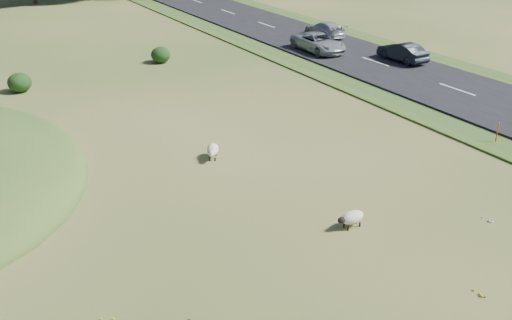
{
  "coord_description": "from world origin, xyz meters",
  "views": [
    {
      "loc": [
        -10.13,
        -16.21,
        12.04
      ],
      "look_at": [
        2.0,
        4.0,
        1.0
      ],
      "focal_mm": 40.0,
      "sensor_mm": 36.0,
      "label": 1
    }
  ],
  "objects": [
    {
      "name": "sheep_0",
      "position": [
        3.09,
        -1.53,
        0.45
      ],
      "size": [
        1.23,
        0.54,
        0.72
      ],
      "rotation": [
        0.0,
        0.0,
        3.14
      ],
      "color": "beige",
      "rests_on": "ground"
    },
    {
      "name": "car_0",
      "position": [
        18.1,
        20.89,
        0.99
      ],
      "size": [
        2.44,
        5.3,
        1.47
      ],
      "primitive_type": "imported",
      "color": "#9FA2A6",
      "rests_on": "road"
    },
    {
      "name": "road",
      "position": [
        20.0,
        30.0,
        0.12
      ],
      "size": [
        8.0,
        150.0,
        0.25
      ],
      "primitive_type": "cube",
      "color": "black",
      "rests_on": "ground"
    },
    {
      "name": "car_5",
      "position": [
        21.9,
        15.14,
        0.96
      ],
      "size": [
        1.5,
        4.3,
        1.42
      ],
      "primitive_type": "imported",
      "rotation": [
        0.0,
        0.0,
        3.14
      ],
      "color": "black",
      "rests_on": "road"
    },
    {
      "name": "sheep_3",
      "position": [
        1.33,
        7.09,
        0.48
      ],
      "size": [
        1.06,
        1.33,
        0.76
      ],
      "rotation": [
        0.0,
        0.0,
        4.15
      ],
      "color": "beige",
      "rests_on": "ground"
    },
    {
      "name": "ground",
      "position": [
        0.0,
        20.0,
        0.0
      ],
      "size": [
        160.0,
        160.0,
        0.0
      ],
      "primitive_type": "plane",
      "color": "#32541A",
      "rests_on": "ground"
    },
    {
      "name": "marker_post",
      "position": [
        15.06,
        1.06,
        0.6
      ],
      "size": [
        0.06,
        0.06,
        1.2
      ],
      "primitive_type": "cylinder",
      "color": "#D8590C",
      "rests_on": "ground"
    },
    {
      "name": "car_3",
      "position": [
        21.9,
        25.0,
        0.91
      ],
      "size": [
        1.86,
        4.57,
        1.33
      ],
      "primitive_type": "imported",
      "rotation": [
        0.0,
        0.0,
        3.14
      ],
      "color": "#ADB1B5",
      "rests_on": "road"
    },
    {
      "name": "shrubs",
      "position": [
        -4.84,
        25.5,
        0.66
      ],
      "size": [
        20.41,
        5.89,
        1.39
      ],
      "color": "black",
      "rests_on": "ground"
    }
  ]
}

